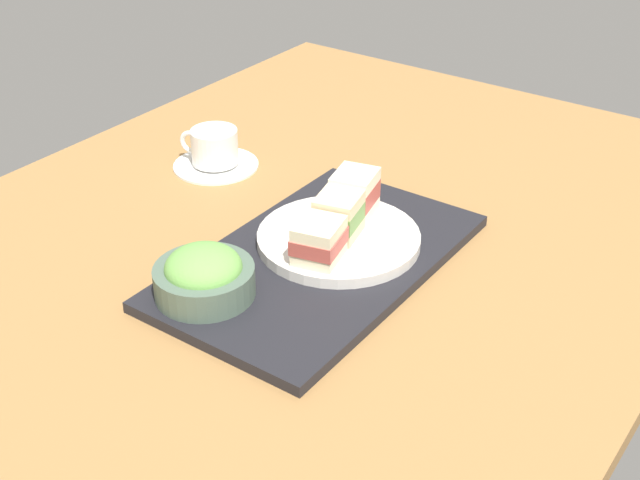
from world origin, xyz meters
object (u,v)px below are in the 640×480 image
sandwich_near (319,241)px  sandwich_middle (337,216)px  sandwich_plate (337,240)px  salad_bowl (205,276)px  sandwich_far (355,194)px  coffee_cup (214,151)px

sandwich_near → sandwich_middle: size_ratio=1.02×
sandwich_plate → salad_bowl: salad_bowl is taller
salad_bowl → sandwich_plate: bearing=-18.7°
sandwich_plate → sandwich_far: 7.41cm
sandwich_near → sandwich_middle: bearing=12.5°
sandwich_far → sandwich_plate: bearing=-167.5°
sandwich_middle → coffee_cup: sandwich_middle is taller
sandwich_plate → coffee_cup: bearing=71.2°
sandwich_near → sandwich_far: (12.30, 2.73, 0.54)cm
coffee_cup → sandwich_plate: bearing=-108.8°
sandwich_middle → sandwich_far: 6.30cm
sandwich_near → salad_bowl: bearing=148.8°
sandwich_middle → salad_bowl: 20.12cm
sandwich_plate → sandwich_near: 7.14cm
sandwich_middle → sandwich_near: bearing=-167.5°
sandwich_far → coffee_cup: 30.46cm
sandwich_far → sandwich_middle: bearing=-167.5°
sandwich_middle → coffee_cup: (10.66, 31.28, -3.24)cm
sandwich_far → sandwich_near: bearing=-167.5°
sandwich_far → salad_bowl: (-25.14, 5.07, -1.90)cm
sandwich_near → coffee_cup: size_ratio=0.56×
sandwich_plate → sandwich_far: bearing=12.5°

